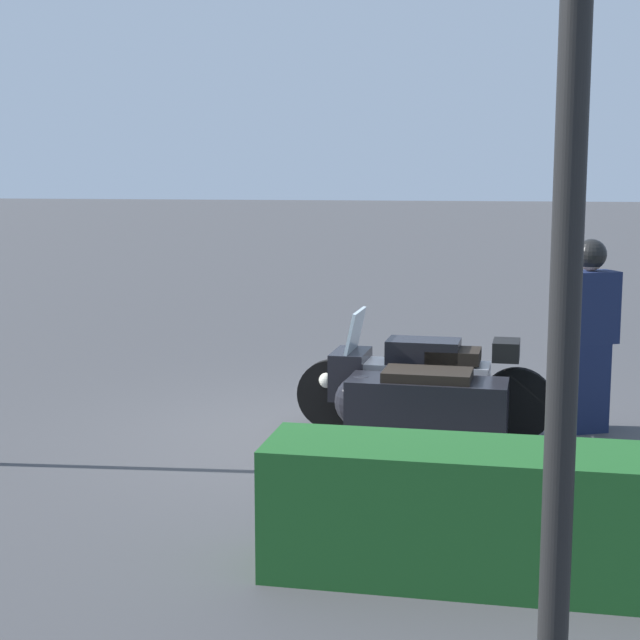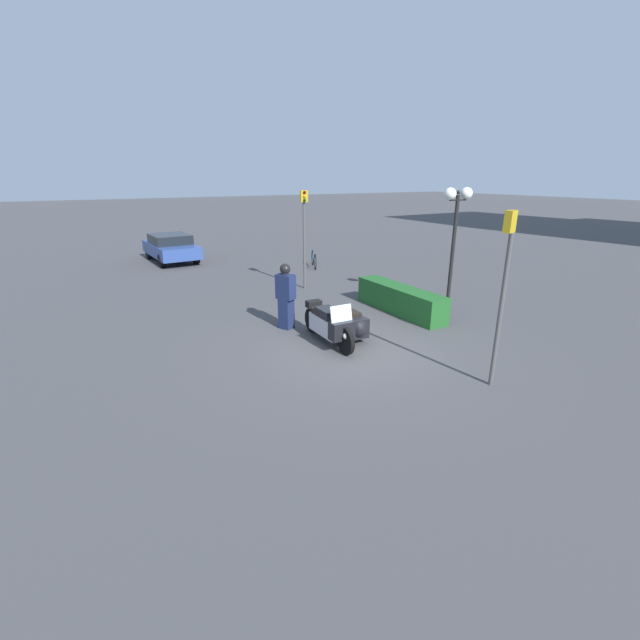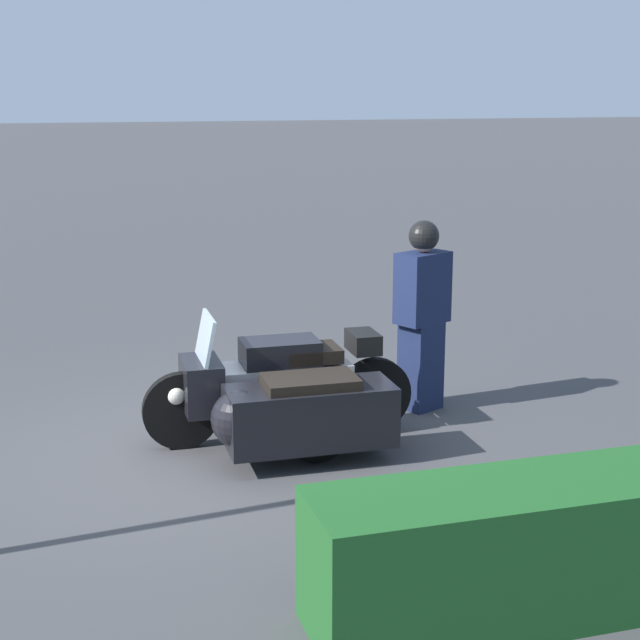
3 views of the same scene
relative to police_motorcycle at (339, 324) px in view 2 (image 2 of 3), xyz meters
The scene contains 9 objects.
ground_plane 0.84m from the police_motorcycle, ahead, with size 160.00×160.00×0.00m, color #424244.
police_motorcycle is the anchor object (origin of this frame).
officer_rider 1.80m from the police_motorcycle, 154.30° to the right, with size 0.58×0.49×1.83m.
hedge_bush_curbside 3.18m from the police_motorcycle, 111.16° to the left, with size 3.49×0.72×0.82m, color #1E5623.
twin_lamp_post 5.65m from the police_motorcycle, 102.04° to the left, with size 0.38×1.08×3.73m.
traffic_light_near 4.25m from the police_motorcycle, 21.17° to the left, with size 0.23×0.29×3.48m.
traffic_light_far 5.85m from the police_motorcycle, 161.26° to the left, with size 0.22×0.29×3.57m.
parked_car_background 13.37m from the police_motorcycle, behind, with size 4.19×2.09×1.34m.
bicycle_parked 9.46m from the police_motorcycle, 154.94° to the left, with size 1.66×0.72×0.77m.
Camera 2 is at (8.04, -5.55, 4.07)m, focal length 24.00 mm.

